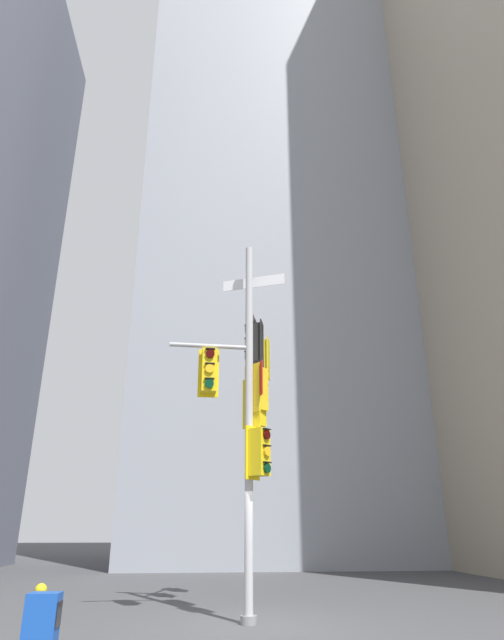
# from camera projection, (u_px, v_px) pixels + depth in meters

# --- Properties ---
(ground) EXTENTS (120.00, 120.00, 0.00)m
(ground) POSITION_uv_depth(u_px,v_px,m) (249.00, 625.00, 10.45)
(ground) COLOR #474749
(building_mid_block) EXTENTS (15.84, 15.84, 47.90)m
(building_mid_block) POSITION_uv_depth(u_px,v_px,m) (268.00, 200.00, 38.69)
(building_mid_block) COLOR #9399A3
(building_mid_block) RESTS_ON ground
(signal_pole_assembly) EXTENTS (2.74, 2.80, 8.38)m
(signal_pole_assembly) POSITION_uv_depth(u_px,v_px,m) (250.00, 390.00, 12.55)
(signal_pole_assembly) COLOR #B2B2B5
(signal_pole_assembly) RESTS_ON ground
(fire_hydrant) EXTENTS (0.33, 0.23, 0.74)m
(fire_hydrant) POSITION_uv_depth(u_px,v_px,m) (39.00, 603.00, 10.50)
(fire_hydrant) COLOR yellow
(fire_hydrant) RESTS_ON ground
(newspaper_box) EXTENTS (0.45, 0.36, 0.92)m
(newspaper_box) POSITION_uv_depth(u_px,v_px,m) (41.00, 629.00, 7.44)
(newspaper_box) COLOR #194CB2
(newspaper_box) RESTS_ON ground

